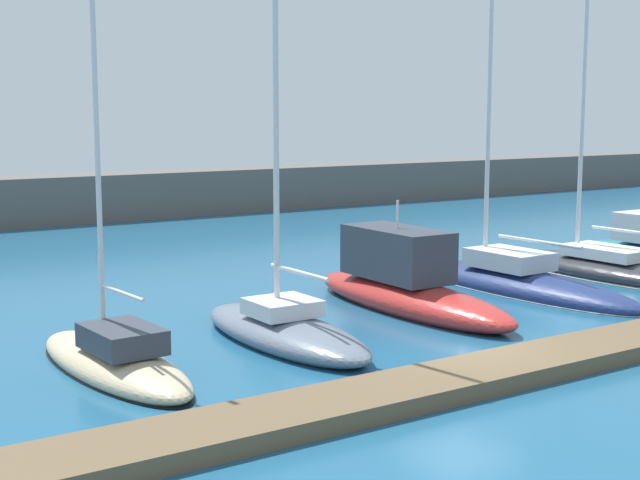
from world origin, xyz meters
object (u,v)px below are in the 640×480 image
at_px(sailboat_slate_fourth, 284,326).
at_px(sailboat_navy_sixth, 515,281).
at_px(sailboat_charcoal_seventh, 608,265).
at_px(motorboat_red_fifth, 405,284).
at_px(sailboat_sand_third, 114,360).

bearing_deg(sailboat_slate_fourth, sailboat_navy_sixth, -80.17).
xyz_separation_m(sailboat_slate_fourth, sailboat_charcoal_seventh, (14.73, 1.48, 0.00)).
distance_m(motorboat_red_fifth, sailboat_navy_sixth, 4.95).
bearing_deg(sailboat_slate_fourth, sailboat_sand_third, 92.09).
height_order(sailboat_navy_sixth, sailboat_charcoal_seventh, sailboat_charcoal_seventh).
distance_m(sailboat_sand_third, sailboat_navy_sixth, 14.88).
bearing_deg(sailboat_charcoal_seventh, motorboat_red_fifth, 90.11).
height_order(motorboat_red_fifth, sailboat_navy_sixth, sailboat_navy_sixth).
height_order(sailboat_slate_fourth, sailboat_charcoal_seventh, sailboat_charcoal_seventh).
xyz_separation_m(motorboat_red_fifth, sailboat_charcoal_seventh, (9.51, 0.05, -0.34)).
distance_m(sailboat_sand_third, motorboat_red_fifth, 9.99).
relative_size(sailboat_sand_third, sailboat_charcoal_seventh, 0.55).
bearing_deg(sailboat_charcoal_seventh, sailboat_slate_fourth, 95.53).
height_order(motorboat_red_fifth, sailboat_charcoal_seventh, sailboat_charcoal_seventh).
xyz_separation_m(sailboat_navy_sixth, sailboat_charcoal_seventh, (4.59, -0.15, 0.14)).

